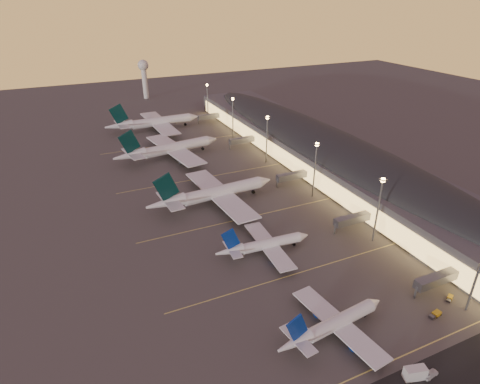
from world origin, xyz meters
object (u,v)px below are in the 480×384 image
(airliner_wide_far, at_px, (154,122))
(baggage_tug_b, at_px, (450,298))
(baggage_tug_a, at_px, (435,314))
(airliner_narrow_north, at_px, (264,245))
(airliner_wide_mid, at_px, (169,149))
(airliner_narrow_south, at_px, (333,325))
(airliner_wide_near, at_px, (213,194))
(radar_tower, at_px, (144,73))
(service_van_e, at_px, (431,374))
(catering_truck_a, at_px, (416,373))

(airliner_wide_far, distance_m, baggage_tug_b, 206.30)
(baggage_tug_a, bearing_deg, airliner_narrow_north, 113.68)
(airliner_wide_far, distance_m, baggage_tug_a, 207.81)
(airliner_wide_far, bearing_deg, airliner_wide_mid, -97.29)
(airliner_narrow_south, relative_size, airliner_narrow_north, 1.02)
(airliner_wide_near, bearing_deg, radar_tower, 80.94)
(baggage_tug_b, distance_m, service_van_e, 32.19)
(service_van_e, bearing_deg, airliner_narrow_north, 4.53)
(airliner_narrow_north, height_order, airliner_wide_far, airliner_wide_far)
(service_van_e, bearing_deg, airliner_wide_near, 1.44)
(airliner_wide_near, distance_m, catering_truck_a, 104.28)
(airliner_narrow_south, bearing_deg, airliner_wide_far, 83.44)
(radar_tower, relative_size, baggage_tug_b, 9.15)
(airliner_wide_near, xyz_separation_m, service_van_e, (15.78, -104.72, -4.11))
(airliner_narrow_north, relative_size, airliner_wide_far, 0.56)
(airliner_narrow_north, xyz_separation_m, catering_truck_a, (9.24, -61.29, -1.75))
(baggage_tug_b, relative_size, service_van_e, 0.79)
(airliner_narrow_south, distance_m, airliner_wide_far, 198.53)
(radar_tower, relative_size, service_van_e, 7.26)
(airliner_wide_far, xyz_separation_m, catering_truck_a, (10.11, -218.34, -3.70))
(baggage_tug_a, relative_size, baggage_tug_b, 1.19)
(airliner_wide_near, xyz_separation_m, airliner_wide_mid, (-2.64, 61.53, 0.23))
(airliner_wide_mid, xyz_separation_m, radar_tower, (20.27, 146.04, 16.77))
(airliner_narrow_north, distance_m, baggage_tug_b, 60.34)
(airliner_narrow_south, bearing_deg, baggage_tug_a, -19.03)
(catering_truck_a, relative_size, service_van_e, 1.39)
(airliner_wide_near, relative_size, baggage_tug_b, 16.67)
(airliner_narrow_north, xyz_separation_m, radar_tower, (14.75, 249.80, 18.59))
(airliner_wide_near, xyz_separation_m, baggage_tug_b, (42.87, -87.34, -4.42))
(airliner_wide_mid, xyz_separation_m, airliner_wide_far, (4.66, 53.29, 0.14))
(airliner_wide_near, relative_size, baggage_tug_a, 13.97)
(airliner_narrow_south, relative_size, service_van_e, 8.07)
(baggage_tug_a, bearing_deg, airliner_narrow_south, 159.11)
(airliner_wide_mid, bearing_deg, radar_tower, 73.07)
(airliner_narrow_south, xyz_separation_m, catering_truck_a, (10.01, -19.82, -1.80))
(airliner_narrow_north, bearing_deg, airliner_wide_mid, 96.59)
(airliner_narrow_north, distance_m, radar_tower, 250.93)
(airliner_wide_mid, height_order, catering_truck_a, airliner_wide_mid)
(airliner_wide_near, distance_m, airliner_wide_mid, 61.59)
(airliner_wide_far, xyz_separation_m, service_van_e, (13.76, -219.54, -4.48))
(airliner_wide_far, distance_m, catering_truck_a, 218.61)
(catering_truck_a, bearing_deg, airliner_wide_far, 107.29)
(airliner_wide_near, height_order, catering_truck_a, airliner_wide_near)
(airliner_narrow_north, distance_m, airliner_wide_near, 42.36)
(airliner_wide_near, bearing_deg, airliner_wide_mid, 88.26)
(radar_tower, bearing_deg, airliner_wide_near, -94.85)
(catering_truck_a, bearing_deg, service_van_e, -3.58)
(airliner_narrow_south, height_order, catering_truck_a, airliner_narrow_south)
(airliner_wide_mid, relative_size, radar_tower, 1.90)
(baggage_tug_b, bearing_deg, radar_tower, 66.84)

